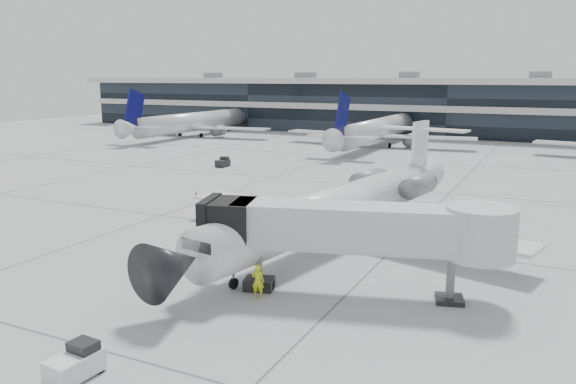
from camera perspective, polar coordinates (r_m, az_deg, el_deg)
The scene contains 10 objects.
ground at distance 42.72m, azimuth -2.25°, elevation -3.83°, with size 220.00×220.00×0.00m, color gray.
terminal at distance 120.03m, azimuth 16.75°, elevation 8.09°, with size 170.00×22.00×10.00m, color black.
bg_jet_left at distance 112.34m, azimuth -9.28°, elevation 5.66°, with size 32.00×40.00×9.60m, color silver, non-canonical shape.
bg_jet_center at distance 95.99m, azimuth 9.16°, elevation 4.67°, with size 32.00×40.00×9.60m, color silver, non-canonical shape.
regional_jet at distance 39.33m, azimuth 5.44°, elevation -1.33°, with size 26.32×32.81×7.60m.
jet_bridge at distance 29.28m, azimuth 7.99°, elevation -3.70°, with size 15.59×6.92×5.07m.
ramp_worker at distance 29.72m, azimuth -3.08°, elevation -9.02°, with size 0.66×0.43×1.82m, color #DFF119.
baggage_tug at distance 23.96m, azimuth -20.75°, elevation -15.94°, with size 1.38×2.16×1.32m.
traffic_cone at distance 55.11m, azimuth -9.31°, elevation -0.16°, with size 0.50×0.50×0.59m.
far_tug at distance 72.91m, azimuth -6.63°, elevation 3.02°, with size 1.19×2.00×1.26m.
Camera 1 is at (19.53, -36.25, 11.38)m, focal length 35.00 mm.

